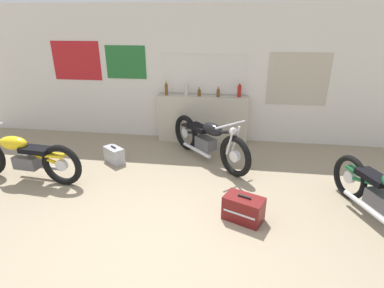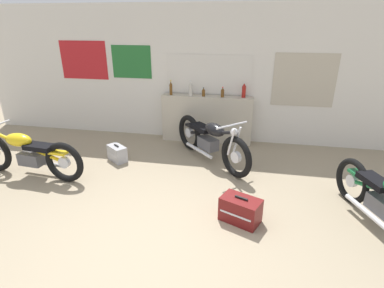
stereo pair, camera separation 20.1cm
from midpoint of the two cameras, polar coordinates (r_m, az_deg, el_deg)
name	(u,v)px [view 1 (the left image)]	position (r m, az deg, el deg)	size (l,w,h in m)	color
ground_plane	(151,249)	(3.72, -9.36, -19.16)	(24.00, 24.00, 0.00)	gray
wall_back	(194,75)	(6.45, -0.46, 13.02)	(10.00, 0.07, 2.80)	silver
sill_counter	(203,119)	(6.46, 1.12, 4.82)	(1.92, 0.28, 1.00)	#B7AD99
bottle_leftmost	(166,89)	(6.38, -5.83, 10.44)	(0.06, 0.06, 0.31)	#5B3814
bottle_left_center	(186,89)	(6.30, -2.04, 10.41)	(0.08, 0.08, 0.31)	#B7B2A8
bottle_center	(199,92)	(6.27, 0.45, 9.82)	(0.07, 0.07, 0.18)	#5B3814
bottle_right_center	(218,92)	(6.23, 4.08, 9.79)	(0.07, 0.07, 0.21)	#5B3814
bottle_rightmost	(239,90)	(6.25, 8.09, 10.12)	(0.08, 0.08, 0.32)	maroon
motorcycle_black	(208,140)	(5.50, 2.02, 0.78)	(1.57, 1.60, 0.89)	black
motorcycle_yellow	(23,157)	(5.62, -30.46, -2.12)	(2.11, 0.64, 0.86)	black
hard_case_darkred	(243,208)	(4.06, 8.35, -12.07)	(0.58, 0.47, 0.36)	maroon
hard_case_silver	(114,155)	(5.77, -15.58, -2.02)	(0.45, 0.42, 0.32)	#9E9EA3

